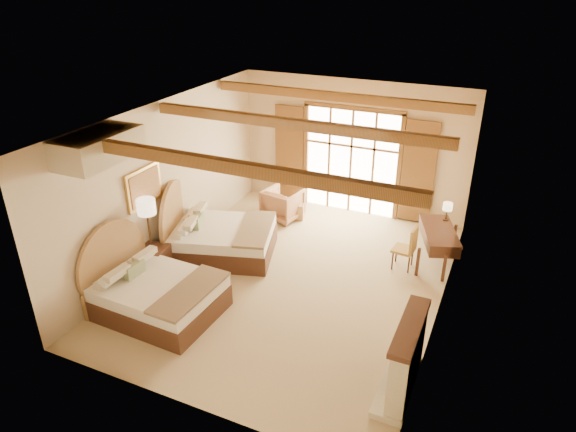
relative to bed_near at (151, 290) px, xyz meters
The scene contains 19 objects.
floor 2.69m from the bed_near, 46.14° to the left, with size 7.00×7.00×0.00m, color tan.
wall_back 5.84m from the bed_near, 71.23° to the left, with size 5.50×5.50×0.00m, color beige.
wall_left 2.43m from the bed_near, 115.43° to the left, with size 7.00×7.00×0.00m, color beige.
wall_right 5.11m from the bed_near, 22.64° to the left, with size 7.00×7.00×0.00m, color beige.
ceiling 3.85m from the bed_near, 46.14° to the left, with size 7.00×7.00×0.00m, color #AF7B38.
ceiling_beams 3.77m from the bed_near, 46.14° to the left, with size 5.39×4.60×0.18m, color olive, non-canonical shape.
french_doors 5.72m from the bed_near, 71.04° to the left, with size 3.95×0.08×2.60m.
fireplace 4.44m from the bed_near, ahead, with size 0.46×1.40×1.16m.
painting 1.98m from the bed_near, 126.56° to the left, with size 0.06×0.95×0.75m.
canopy_valance 2.61m from the bed_near, behind, with size 0.70×1.40×0.45m, color beige.
bed_near is the anchor object (origin of this frame).
bed_far 2.20m from the bed_near, 90.99° to the left, with size 2.52×2.11×1.37m.
nightstand 1.13m from the bed_near, 125.12° to the left, with size 0.52×0.52×0.62m, color #45281A.
floor_lamp 1.50m from the bed_near, 125.95° to the left, with size 0.35×0.35×1.64m.
armchair 4.29m from the bed_near, 82.64° to the left, with size 0.80×0.83×0.75m, color #B27751.
ottoman 4.53m from the bed_near, 80.63° to the left, with size 0.52×0.52×0.38m, color #A46E49.
desk 5.63m from the bed_near, 40.85° to the left, with size 1.04×1.52×0.76m.
desk_chair 4.90m from the bed_near, 40.96° to the left, with size 0.44×0.44×0.92m.
desk_lamp 6.02m from the bed_near, 44.06° to the left, with size 0.19×0.19×0.39m.
Camera 1 is at (3.38, -7.70, 5.47)m, focal length 32.00 mm.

